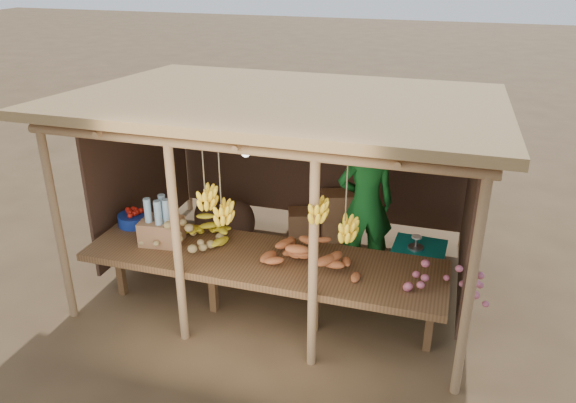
# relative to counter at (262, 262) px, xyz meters

# --- Properties ---
(ground) EXTENTS (60.00, 60.00, 0.00)m
(ground) POSITION_rel_counter_xyz_m (-0.00, 0.95, -0.74)
(ground) COLOR brown
(ground) RESTS_ON ground
(stall_structure) EXTENTS (4.70, 3.50, 2.43)m
(stall_structure) POSITION_rel_counter_xyz_m (0.03, 0.99, 1.18)
(stall_structure) COLOR #9D7851
(stall_structure) RESTS_ON ground
(counter) EXTENTS (3.90, 1.05, 0.80)m
(counter) POSITION_rel_counter_xyz_m (0.00, 0.00, 0.00)
(counter) COLOR brown
(counter) RESTS_ON ground
(potato_heap) EXTENTS (0.96, 0.73, 0.36)m
(potato_heap) POSITION_rel_counter_xyz_m (-0.99, 0.02, 0.24)
(potato_heap) COLOR tan
(potato_heap) RESTS_ON counter
(sweet_potato_heap) EXTENTS (1.06, 0.73, 0.36)m
(sweet_potato_heap) POSITION_rel_counter_xyz_m (0.56, 0.02, 0.24)
(sweet_potato_heap) COLOR #B35C2E
(sweet_potato_heap) RESTS_ON counter
(onion_heap) EXTENTS (0.93, 0.69, 0.36)m
(onion_heap) POSITION_rel_counter_xyz_m (1.90, -0.09, 0.24)
(onion_heap) COLOR #C15D75
(onion_heap) RESTS_ON counter
(banana_pile) EXTENTS (0.72, 0.57, 0.35)m
(banana_pile) POSITION_rel_counter_xyz_m (-0.78, 0.19, 0.24)
(banana_pile) COLOR yellow
(banana_pile) RESTS_ON counter
(tomato_basin) EXTENTS (0.38, 0.38, 0.20)m
(tomato_basin) POSITION_rel_counter_xyz_m (-1.73, 0.30, 0.14)
(tomato_basin) COLOR navy
(tomato_basin) RESTS_ON counter
(bottle_box) EXTENTS (0.47, 0.39, 0.55)m
(bottle_box) POSITION_rel_counter_xyz_m (-1.19, -0.00, 0.27)
(bottle_box) COLOR #9B6B45
(bottle_box) RESTS_ON counter
(vendor) EXTENTS (0.81, 0.67, 1.92)m
(vendor) POSITION_rel_counter_xyz_m (0.88, 1.34, 0.22)
(vendor) COLOR #197027
(vendor) RESTS_ON ground
(tarp_crate) EXTENTS (0.64, 0.56, 0.73)m
(tarp_crate) POSITION_rel_counter_xyz_m (1.58, 1.20, -0.44)
(tarp_crate) COLOR brown
(tarp_crate) RESTS_ON ground
(carton_stack) EXTENTS (1.03, 0.49, 0.71)m
(carton_stack) POSITION_rel_counter_xyz_m (0.21, 2.13, -0.43)
(carton_stack) COLOR #9B6B45
(carton_stack) RESTS_ON ground
(burlap_sacks) EXTENTS (0.92, 0.48, 0.65)m
(burlap_sacks) POSITION_rel_counter_xyz_m (-1.23, 1.83, -0.46)
(burlap_sacks) COLOR #482F21
(burlap_sacks) RESTS_ON ground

